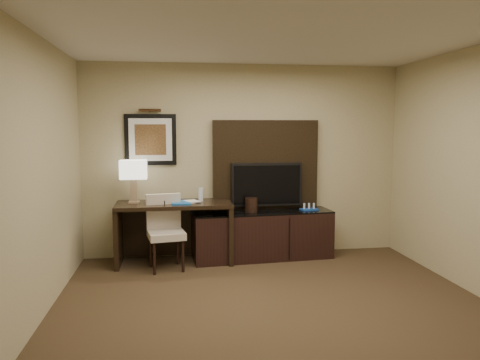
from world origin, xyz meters
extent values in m
cube|color=#372718|center=(0.00, 0.00, -0.01)|extent=(4.50, 5.00, 0.01)
cube|color=silver|center=(0.00, 0.00, 2.70)|extent=(4.50, 5.00, 0.01)
cube|color=tan|center=(0.00, 2.50, 1.35)|extent=(4.50, 0.01, 2.70)
cube|color=tan|center=(0.00, -2.50, 1.35)|extent=(4.50, 0.01, 2.70)
cube|color=tan|center=(-2.25, 0.00, 1.35)|extent=(0.01, 5.00, 2.70)
cube|color=black|center=(-1.00, 2.15, 0.41)|extent=(1.54, 0.67, 0.82)
cube|color=black|center=(0.22, 2.20, 0.33)|extent=(1.96, 0.68, 0.66)
cube|color=black|center=(0.30, 2.44, 1.27)|extent=(1.50, 0.12, 1.30)
cube|color=black|center=(0.30, 2.34, 1.02)|extent=(1.00, 0.08, 0.60)
cube|color=black|center=(-1.30, 2.48, 1.65)|extent=(0.70, 0.04, 0.70)
cylinder|color=#3F2614|center=(-1.30, 2.44, 2.05)|extent=(0.04, 0.04, 0.30)
cube|color=#195AA6|center=(-0.90, 2.09, 0.83)|extent=(0.25, 0.33, 0.02)
imported|color=#A0947E|center=(-0.83, 2.11, 0.93)|extent=(0.16, 0.09, 0.23)
cylinder|color=silver|center=(-0.63, 2.21, 0.91)|extent=(0.07, 0.07, 0.19)
cylinder|color=black|center=(0.06, 2.18, 0.76)|extent=(0.21, 0.21, 0.20)
camera|label=1|loc=(-0.99, -4.07, 1.83)|focal=35.00mm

